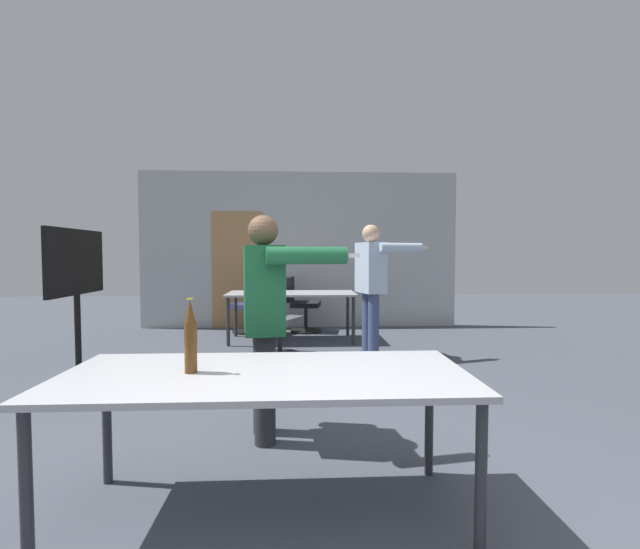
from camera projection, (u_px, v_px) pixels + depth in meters
The scene contains 10 objects.
back_wall at pixel (298, 251), 7.62m from camera, with size 5.60×0.12×2.75m.
conference_table_near at pixel (266, 384), 2.09m from camera, with size 1.98×0.84×0.73m.
conference_table_far at pixel (292, 297), 6.43m from camera, with size 1.90×0.84×0.73m.
tv_screen at pixel (77, 289), 4.29m from camera, with size 0.44×1.07×1.55m.
person_right_polo at pixel (265, 307), 2.99m from camera, with size 0.81×0.69×1.57m.
person_left_plaid at pixel (372, 278), 5.45m from camera, with size 0.88×0.65×1.68m.
office_chair_near_pushed at pixel (301, 306), 7.17m from camera, with size 0.58×0.53×0.92m.
office_chair_side_rolled at pixel (275, 322), 5.51m from camera, with size 0.67×0.64×0.92m.
office_chair_far_left at pixel (251, 308), 7.07m from camera, with size 0.69×0.68×0.90m.
beer_bottle at pixel (191, 338), 2.07m from camera, with size 0.06×0.06×0.36m.
Camera 1 is at (-0.01, -1.50, 1.30)m, focal length 24.00 mm.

